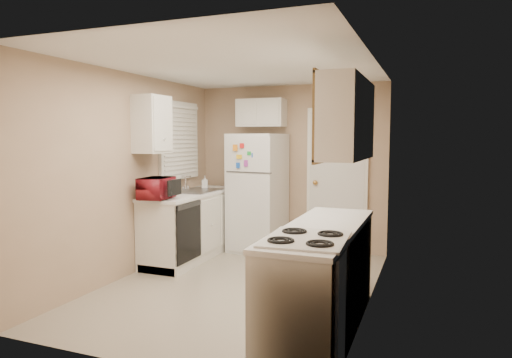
% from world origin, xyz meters
% --- Properties ---
extents(floor, '(3.80, 3.80, 0.00)m').
position_xyz_m(floor, '(0.00, 0.00, 0.00)').
color(floor, '#B1A590').
rests_on(floor, ground).
extents(ceiling, '(3.80, 3.80, 0.00)m').
position_xyz_m(ceiling, '(0.00, 0.00, 2.40)').
color(ceiling, white).
rests_on(ceiling, floor).
extents(wall_left, '(3.80, 3.80, 0.00)m').
position_xyz_m(wall_left, '(-1.40, 0.00, 1.20)').
color(wall_left, tan).
rests_on(wall_left, floor).
extents(wall_right, '(3.80, 3.80, 0.00)m').
position_xyz_m(wall_right, '(1.40, 0.00, 1.20)').
color(wall_right, tan).
rests_on(wall_right, floor).
extents(wall_back, '(2.80, 2.80, 0.00)m').
position_xyz_m(wall_back, '(0.00, 1.90, 1.20)').
color(wall_back, tan).
rests_on(wall_back, floor).
extents(wall_front, '(2.80, 2.80, 0.00)m').
position_xyz_m(wall_front, '(0.00, -1.90, 1.20)').
color(wall_front, tan).
rests_on(wall_front, floor).
extents(left_counter, '(0.60, 1.80, 0.90)m').
position_xyz_m(left_counter, '(-1.10, 0.90, 0.45)').
color(left_counter, silver).
rests_on(left_counter, floor).
extents(dishwasher, '(0.03, 0.58, 0.72)m').
position_xyz_m(dishwasher, '(-0.81, 0.30, 0.49)').
color(dishwasher, black).
rests_on(dishwasher, floor).
extents(sink, '(0.54, 0.74, 0.16)m').
position_xyz_m(sink, '(-1.10, 1.05, 0.86)').
color(sink, gray).
rests_on(sink, left_counter).
extents(microwave, '(0.50, 0.33, 0.31)m').
position_xyz_m(microwave, '(-1.15, 0.14, 1.05)').
color(microwave, maroon).
rests_on(microwave, left_counter).
extents(soap_bottle, '(0.11, 0.11, 0.19)m').
position_xyz_m(soap_bottle, '(-1.15, 1.39, 1.00)').
color(soap_bottle, white).
rests_on(soap_bottle, left_counter).
extents(window_blinds, '(0.10, 0.98, 1.08)m').
position_xyz_m(window_blinds, '(-1.36, 1.05, 1.60)').
color(window_blinds, silver).
rests_on(window_blinds, wall_left).
extents(upper_cabinet_left, '(0.30, 0.45, 0.70)m').
position_xyz_m(upper_cabinet_left, '(-1.25, 0.22, 1.80)').
color(upper_cabinet_left, silver).
rests_on(upper_cabinet_left, wall_left).
extents(refrigerator, '(0.77, 0.75, 1.69)m').
position_xyz_m(refrigerator, '(-0.39, 1.57, 0.85)').
color(refrigerator, silver).
rests_on(refrigerator, floor).
extents(cabinet_over_fridge, '(0.70, 0.30, 0.40)m').
position_xyz_m(cabinet_over_fridge, '(-0.40, 1.75, 2.00)').
color(cabinet_over_fridge, silver).
rests_on(cabinet_over_fridge, wall_back).
extents(interior_door, '(0.86, 0.06, 2.08)m').
position_xyz_m(interior_door, '(0.70, 1.86, 1.02)').
color(interior_door, silver).
rests_on(interior_door, floor).
extents(right_counter, '(0.60, 2.00, 0.90)m').
position_xyz_m(right_counter, '(1.10, -0.80, 0.45)').
color(right_counter, silver).
rests_on(right_counter, floor).
extents(stove, '(0.61, 0.74, 0.86)m').
position_xyz_m(stove, '(1.11, -1.36, 0.43)').
color(stove, silver).
rests_on(stove, floor).
extents(upper_cabinet_right, '(0.30, 1.20, 0.70)m').
position_xyz_m(upper_cabinet_right, '(1.25, -0.50, 1.80)').
color(upper_cabinet_right, silver).
rests_on(upper_cabinet_right, wall_right).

